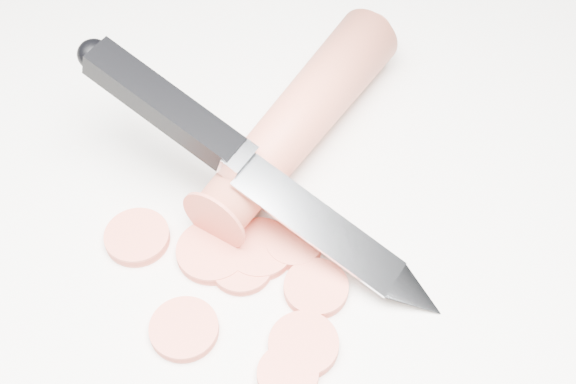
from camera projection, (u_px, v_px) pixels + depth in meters
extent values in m
plane|color=silver|center=(236.00, 250.00, 0.46)|extent=(2.40, 2.40, 0.00)
cylinder|color=#C6583F|center=(299.00, 119.00, 0.49)|extent=(0.16, 0.15, 0.04)
cylinder|color=#D45942|center=(242.00, 267.00, 0.45)|extent=(0.03, 0.03, 0.01)
cylinder|color=#D45942|center=(288.00, 375.00, 0.41)|extent=(0.03, 0.03, 0.01)
cylinder|color=#D45942|center=(213.00, 252.00, 0.45)|extent=(0.04, 0.04, 0.01)
cylinder|color=#D45942|center=(316.00, 288.00, 0.44)|extent=(0.04, 0.04, 0.01)
cylinder|color=#D45942|center=(294.00, 243.00, 0.46)|extent=(0.03, 0.03, 0.01)
cylinder|color=#D45942|center=(137.00, 237.00, 0.46)|extent=(0.04, 0.04, 0.01)
cylinder|color=#D45942|center=(184.00, 329.00, 0.42)|extent=(0.04, 0.04, 0.01)
cylinder|color=#D45942|center=(304.00, 345.00, 0.42)|extent=(0.04, 0.04, 0.01)
cylinder|color=#D45942|center=(260.00, 249.00, 0.45)|extent=(0.04, 0.04, 0.01)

